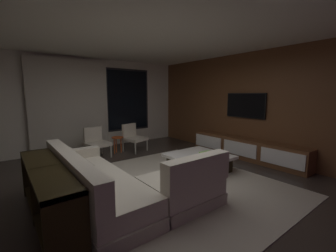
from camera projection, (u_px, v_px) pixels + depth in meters
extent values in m
plane|color=#332B26|center=(159.00, 187.00, 3.91)|extent=(9.20, 9.20, 0.00)
cube|color=silver|center=(88.00, 104.00, 6.58)|extent=(6.60, 0.12, 2.70)
cube|color=black|center=(128.00, 100.00, 7.31)|extent=(1.52, 0.02, 2.02)
cube|color=black|center=(128.00, 100.00, 7.29)|extent=(1.40, 0.03, 1.90)
cube|color=beige|center=(71.00, 106.00, 6.12)|extent=(2.10, 0.12, 2.60)
cube|color=brown|center=(257.00, 106.00, 5.57)|extent=(0.12, 7.80, 2.70)
plane|color=silver|center=(158.00, 28.00, 3.52)|extent=(8.20, 8.20, 0.00)
cube|color=#ADA391|center=(177.00, 184.00, 4.05)|extent=(3.20, 3.80, 0.01)
cube|color=#B1A997|center=(97.00, 197.00, 3.34)|extent=(0.90, 2.50, 0.18)
cube|color=beige|center=(97.00, 184.00, 3.31)|extent=(0.86, 2.42, 0.24)
cube|color=beige|center=(71.00, 168.00, 3.05)|extent=(0.20, 2.50, 0.40)
cube|color=beige|center=(75.00, 154.00, 4.18)|extent=(0.90, 0.20, 0.18)
cube|color=#B1A997|center=(180.00, 198.00, 3.31)|extent=(1.10, 0.90, 0.18)
cube|color=beige|center=(180.00, 185.00, 3.28)|extent=(1.07, 0.86, 0.24)
cube|color=beige|center=(197.00, 171.00, 2.96)|extent=(1.10, 0.20, 0.40)
cube|color=beige|center=(70.00, 160.00, 3.56)|extent=(0.10, 0.36, 0.36)
cube|color=#B2A893|center=(87.00, 175.00, 2.90)|extent=(0.10, 0.36, 0.36)
cube|color=black|center=(199.00, 164.00, 4.71)|extent=(1.00, 1.00, 0.30)
cube|color=white|center=(199.00, 156.00, 4.68)|extent=(1.16, 1.16, 0.06)
cube|color=#983B91|center=(206.00, 154.00, 4.70)|extent=(0.24, 0.16, 0.03)
cube|color=#92D057|center=(206.00, 153.00, 4.69)|extent=(0.29, 0.16, 0.03)
cylinder|color=#B2ADA0|center=(147.00, 145.00, 6.40)|extent=(0.04, 0.04, 0.36)
cylinder|color=#B2ADA0|center=(135.00, 148.00, 6.02)|extent=(0.04, 0.04, 0.36)
cylinder|color=#B2ADA0|center=(135.00, 142.00, 6.70)|extent=(0.04, 0.04, 0.36)
cylinder|color=#B2ADA0|center=(123.00, 145.00, 6.32)|extent=(0.04, 0.04, 0.36)
cube|color=beige|center=(135.00, 139.00, 6.33)|extent=(0.67, 0.69, 0.08)
cube|color=beige|center=(129.00, 130.00, 6.44)|extent=(0.49, 0.21, 0.38)
cylinder|color=#B2ADA0|center=(111.00, 151.00, 5.70)|extent=(0.04, 0.04, 0.36)
cylinder|color=#B2ADA0|center=(94.00, 154.00, 5.36)|extent=(0.04, 0.04, 0.36)
cylinder|color=#B2ADA0|center=(102.00, 148.00, 6.05)|extent=(0.04, 0.04, 0.36)
cylinder|color=#B2ADA0|center=(85.00, 151.00, 5.71)|extent=(0.04, 0.04, 0.36)
cube|color=beige|center=(98.00, 144.00, 5.68)|extent=(0.61, 0.62, 0.08)
cube|color=beige|center=(93.00, 134.00, 5.81)|extent=(0.49, 0.14, 0.38)
cylinder|color=#BF4C1E|center=(114.00, 146.00, 6.06)|extent=(0.03, 0.03, 0.46)
cylinder|color=#BF4C1E|center=(121.00, 145.00, 6.18)|extent=(0.03, 0.03, 0.46)
cylinder|color=#BF4C1E|center=(116.00, 144.00, 6.20)|extent=(0.03, 0.03, 0.46)
cylinder|color=#BF4C1E|center=(117.00, 137.00, 6.09)|extent=(0.32, 0.32, 0.02)
cube|color=brown|center=(245.00, 148.00, 5.63)|extent=(0.44, 3.10, 0.52)
cube|color=white|center=(282.00, 158.00, 4.67)|extent=(0.02, 0.93, 0.33)
cube|color=white|center=(239.00, 149.00, 5.49)|extent=(0.02, 0.93, 0.33)
cube|color=white|center=(208.00, 142.00, 6.31)|extent=(0.02, 0.93, 0.33)
cube|color=black|center=(276.00, 162.00, 4.96)|extent=(0.33, 0.68, 0.19)
cube|color=#AFCC80|center=(288.00, 166.00, 4.76)|extent=(0.03, 0.04, 0.15)
cube|color=#7675B8|center=(283.00, 164.00, 4.84)|extent=(0.03, 0.04, 0.18)
cube|color=#73D0A6|center=(279.00, 163.00, 4.92)|extent=(0.03, 0.04, 0.17)
cube|color=gold|center=(274.00, 162.00, 5.00)|extent=(0.03, 0.04, 0.14)
cube|color=#7B64CC|center=(270.00, 160.00, 5.08)|extent=(0.03, 0.04, 0.19)
cube|color=#B9D663|center=(265.00, 160.00, 5.17)|extent=(0.03, 0.04, 0.15)
cube|color=black|center=(245.00, 105.00, 5.70)|extent=(0.04, 1.11, 0.64)
cube|color=black|center=(245.00, 105.00, 5.70)|extent=(0.05, 1.07, 0.60)
cube|color=black|center=(46.00, 168.00, 2.77)|extent=(0.40, 2.10, 0.04)
cube|color=black|center=(49.00, 211.00, 2.85)|extent=(0.38, 2.04, 0.03)
cube|color=black|center=(68.00, 234.00, 2.01)|extent=(0.40, 0.04, 0.74)
cube|color=black|center=(37.00, 172.00, 3.63)|extent=(0.40, 0.04, 0.74)
cube|color=black|center=(48.00, 194.00, 2.82)|extent=(0.38, 0.03, 0.74)
cube|color=silver|center=(64.00, 231.00, 2.19)|extent=(0.18, 0.04, 0.27)
cube|color=white|center=(58.00, 221.00, 2.37)|extent=(0.18, 0.04, 0.27)
cube|color=white|center=(54.00, 212.00, 2.55)|extent=(0.18, 0.04, 0.26)
cube|color=silver|center=(50.00, 204.00, 2.74)|extent=(0.18, 0.04, 0.26)
cube|color=silver|center=(46.00, 198.00, 2.92)|extent=(0.18, 0.04, 0.22)
cube|color=silver|center=(44.00, 191.00, 3.11)|extent=(0.18, 0.04, 0.27)
cube|color=white|center=(41.00, 185.00, 3.29)|extent=(0.18, 0.04, 0.26)
cube|color=white|center=(39.00, 181.00, 3.48)|extent=(0.18, 0.04, 0.23)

